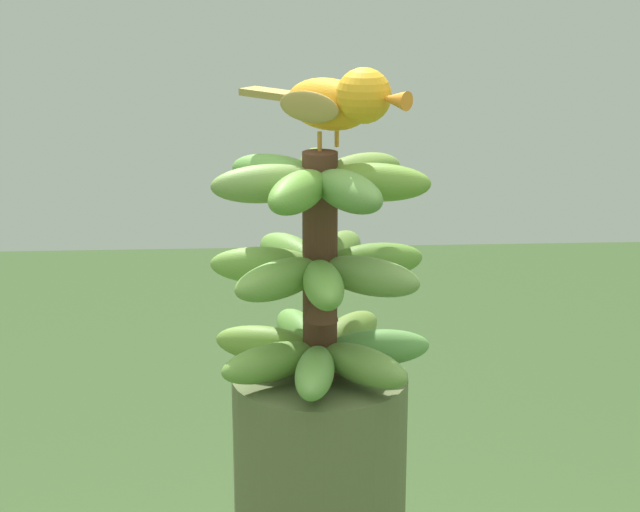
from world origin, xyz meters
name	(u,v)px	position (x,y,z in m)	size (l,w,h in m)	color
banana_bunch	(320,268)	(0.00, 0.00, 1.13)	(0.25, 0.25, 0.26)	#4C2D1E
perched_bird	(340,101)	(0.02, 0.01, 1.32)	(0.18, 0.18, 0.09)	#C68933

